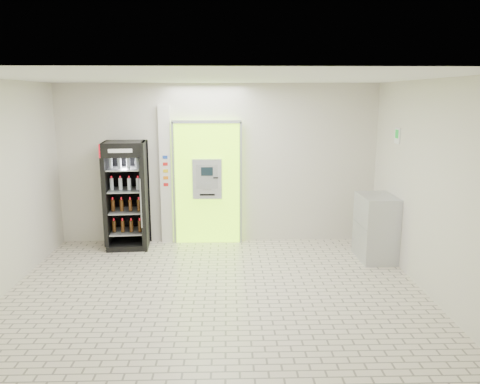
{
  "coord_description": "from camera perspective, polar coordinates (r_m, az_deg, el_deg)",
  "views": [
    {
      "loc": [
        0.18,
        -6.27,
        2.78
      ],
      "look_at": [
        0.38,
        1.2,
        1.23
      ],
      "focal_mm": 35.0,
      "sensor_mm": 36.0,
      "label": 1
    }
  ],
  "objects": [
    {
      "name": "room_shell",
      "position": [
        6.34,
        -3.16,
        3.21
      ],
      "size": [
        6.0,
        6.0,
        6.0
      ],
      "color": "beige",
      "rests_on": "ground"
    },
    {
      "name": "atm_assembly",
      "position": [
        8.83,
        -3.98,
        1.22
      ],
      "size": [
        1.3,
        0.24,
        2.33
      ],
      "color": "#97EF13",
      "rests_on": "ground"
    },
    {
      "name": "steel_cabinet",
      "position": [
        8.34,
        16.22,
        -4.18
      ],
      "size": [
        0.58,
        0.85,
        1.12
      ],
      "rotation": [
        0.0,
        0.0,
        0.02
      ],
      "color": "#AEB0B6",
      "rests_on": "ground"
    },
    {
      "name": "pillar",
      "position": [
        8.92,
        -9.0,
        2.04
      ],
      "size": [
        0.22,
        0.11,
        2.6
      ],
      "color": "silver",
      "rests_on": "ground"
    },
    {
      "name": "exit_sign",
      "position": [
        8.19,
        18.63,
        6.52
      ],
      "size": [
        0.02,
        0.22,
        0.26
      ],
      "color": "white",
      "rests_on": "room_shell"
    },
    {
      "name": "beverage_cooler",
      "position": [
        8.83,
        -13.62,
        -0.61
      ],
      "size": [
        0.79,
        0.73,
        1.96
      ],
      "rotation": [
        0.0,
        0.0,
        0.08
      ],
      "color": "black",
      "rests_on": "ground"
    },
    {
      "name": "ground",
      "position": [
        6.86,
        -2.98,
        -12.19
      ],
      "size": [
        6.0,
        6.0,
        0.0
      ],
      "primitive_type": "plane",
      "color": "beige",
      "rests_on": "ground"
    }
  ]
}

